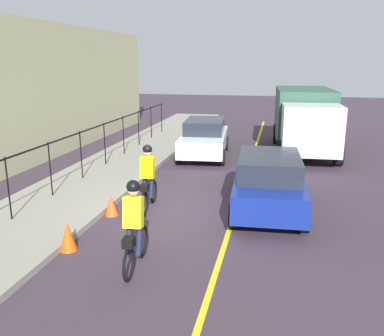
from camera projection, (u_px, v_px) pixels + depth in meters
name	position (u px, v px, depth m)	size (l,w,h in m)	color
ground_plane	(177.00, 210.00, 11.48)	(80.00, 80.00, 0.00)	#3A2E39
lane_line_centre	(234.00, 214.00, 11.16)	(36.00, 0.12, 0.01)	yellow
sidewalk	(65.00, 199.00, 12.15)	(40.00, 3.20, 0.15)	gray
iron_fence	(66.00, 149.00, 12.86)	(21.41, 0.04, 1.60)	black
cyclist_lead	(148.00, 178.00, 11.30)	(1.71, 0.38, 1.83)	black
cyclist_follow	(134.00, 226.00, 7.98)	(1.71, 0.38, 1.83)	black
patrol_sedan	(269.00, 181.00, 11.29)	(4.48, 2.10, 1.58)	navy
parked_sedan_rear	(204.00, 137.00, 17.74)	(4.54, 2.22, 1.58)	white
box_truck_background	(305.00, 118.00, 18.48)	(6.81, 2.79, 2.78)	#2B4D3F
traffic_cone_near	(111.00, 205.00, 11.01)	(0.36, 0.36, 0.58)	#FD4F19
traffic_cone_far	(68.00, 236.00, 8.93)	(0.36, 0.36, 0.67)	#F14E0D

